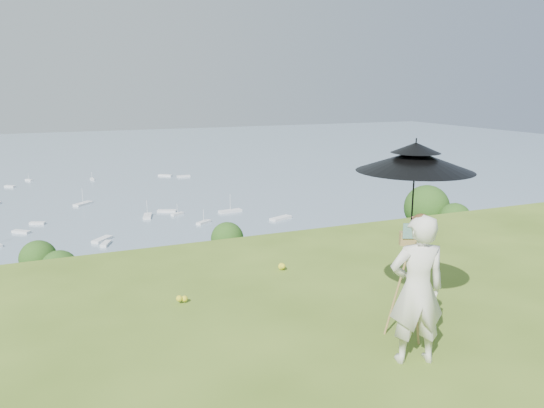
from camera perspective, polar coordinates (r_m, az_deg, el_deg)
name	(u,v)px	position (r m, az deg, el deg)	size (l,w,h in m)	color
shoreline_tier	(108,348)	(87.07, -17.23, -14.56)	(170.00, 28.00, 8.00)	#6B6756
bay_water	(66,173)	(245.52, -21.31, 3.11)	(700.00, 700.00, 0.00)	slate
slope_trees	(147,329)	(42.11, -13.26, -12.99)	(110.00, 50.00, 6.00)	#244815
harbor_town	(105,308)	(84.36, -17.52, -10.62)	(110.00, 22.00, 5.00)	white
moored_boats	(30,216)	(167.84, -24.62, -1.13)	(140.00, 140.00, 0.70)	white
painter	(417,290)	(5.96, 15.32, -8.87)	(0.61, 0.40, 1.67)	silver
field_easel	(409,280)	(6.56, 14.51, -7.92)	(0.54, 0.54, 1.42)	olive
sun_umbrella	(413,191)	(6.30, 14.95, 1.33)	(1.34, 1.34, 1.22)	black
painter_cap	(421,218)	(5.72, 15.78, -1.50)	(0.19, 0.23, 0.10)	#D9777B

